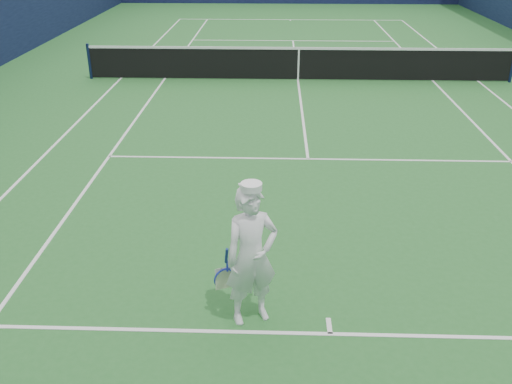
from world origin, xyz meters
TOP-DOWN VIEW (x-y plane):
  - ground at (0.00, 0.00)m, footprint 80.00×80.00m
  - court_markings at (0.00, 0.00)m, footprint 11.03×23.83m
  - windscreen_fence at (0.00, 0.00)m, footprint 20.12×36.12m
  - tennis_net at (0.00, 0.00)m, footprint 12.88×0.09m
  - tennis_player at (-0.94, -11.60)m, footprint 0.87×0.64m

SIDE VIEW (x-z plane):
  - ground at x=0.00m, z-range 0.00..0.00m
  - court_markings at x=0.00m, z-range 0.00..0.01m
  - tennis_net at x=0.00m, z-range 0.02..1.09m
  - tennis_player at x=-0.94m, z-range -0.02..1.80m
  - windscreen_fence at x=0.00m, z-range 0.00..4.00m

